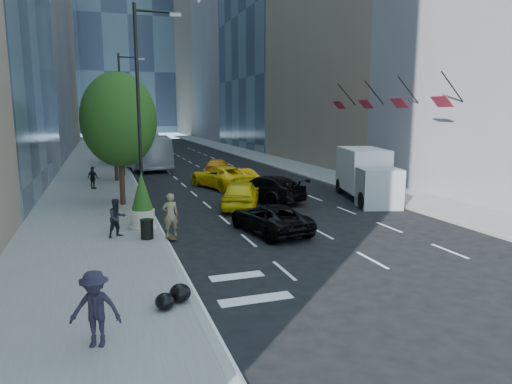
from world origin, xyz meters
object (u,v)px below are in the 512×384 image
object	(u,v)px
skateboarder	(170,218)
black_sedan_mercedes	(266,188)
trash_can	(147,230)
city_bus	(138,150)
box_truck	(367,174)
black_sedan_lincoln	(270,218)
planter_shrub	(142,202)

from	to	relation	value
skateboarder	black_sedan_mercedes	distance (m)	9.61
black_sedan_mercedes	trash_can	size ratio (longest dim) A/B	7.01
city_bus	box_truck	bearing A→B (deg)	-73.38
black_sedan_lincoln	city_bus	xyz separation A→B (m)	(-3.62, 27.92, 1.09)
black_sedan_lincoln	box_truck	xyz separation A→B (m)	(8.45, 5.51, 0.94)
box_truck	city_bus	bearing A→B (deg)	133.44
skateboarder	black_sedan_mercedes	size ratio (longest dim) A/B	0.34
skateboarder	black_sedan_mercedes	xyz separation A→B (m)	(6.80, 6.79, -0.14)
box_truck	trash_can	world-z (taller)	box_truck
trash_can	planter_shrub	size ratio (longest dim) A/B	0.30
city_bus	planter_shrub	bearing A→B (deg)	-105.67
box_truck	planter_shrub	xyz separation A→B (m)	(-13.87, -3.46, -0.21)
city_bus	planter_shrub	size ratio (longest dim) A/B	4.84
box_truck	planter_shrub	bearing A→B (deg)	-150.85
skateboarder	black_sedan_mercedes	world-z (taller)	skateboarder
black_sedan_lincoln	trash_can	bearing A→B (deg)	-12.00
city_bus	trash_can	bearing A→B (deg)	-105.40
black_sedan_lincoln	trash_can	distance (m)	5.42
skateboarder	box_truck	world-z (taller)	box_truck
black_sedan_mercedes	black_sedan_lincoln	bearing A→B (deg)	47.13
skateboarder	planter_shrub	bearing A→B (deg)	-67.62
trash_can	planter_shrub	distance (m)	2.07
city_bus	trash_can	distance (m)	27.85
skateboarder	city_bus	world-z (taller)	city_bus
box_truck	trash_can	bearing A→B (deg)	-143.76
city_bus	planter_shrub	distance (m)	25.94
skateboarder	trash_can	world-z (taller)	skateboarder
black_sedan_lincoln	black_sedan_mercedes	world-z (taller)	black_sedan_mercedes
trash_can	planter_shrub	world-z (taller)	planter_shrub
box_truck	planter_shrub	size ratio (longest dim) A/B	2.68
black_sedan_lincoln	black_sedan_mercedes	distance (m)	7.44
black_sedan_lincoln	box_truck	distance (m)	10.14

